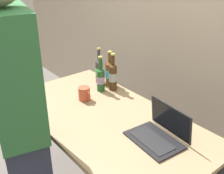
{
  "coord_description": "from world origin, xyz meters",
  "views": [
    {
      "loc": [
        1.28,
        -0.98,
        1.74
      ],
      "look_at": [
        0.07,
        0.0,
        0.99
      ],
      "focal_mm": 43.79,
      "sensor_mm": 36.0,
      "label": 1
    }
  ],
  "objects_px": {
    "beer_bottle_brown": "(113,76)",
    "beer_bottle_green": "(99,70)",
    "beer_bottle_amber": "(101,78)",
    "beer_bottle_dark": "(110,72)",
    "laptop": "(160,132)",
    "coffee_mug": "(84,94)",
    "person_figure": "(20,122)"
  },
  "relations": [
    {
      "from": "laptop",
      "to": "beer_bottle_amber",
      "type": "xyz_separation_m",
      "value": [
        -0.75,
        0.12,
        0.06
      ]
    },
    {
      "from": "laptop",
      "to": "beer_bottle_brown",
      "type": "distance_m",
      "value": 0.73
    },
    {
      "from": "beer_bottle_amber",
      "to": "beer_bottle_green",
      "type": "xyz_separation_m",
      "value": [
        -0.14,
        0.09,
        0.0
      ]
    },
    {
      "from": "person_figure",
      "to": "coffee_mug",
      "type": "height_order",
      "value": "person_figure"
    },
    {
      "from": "beer_bottle_amber",
      "to": "beer_bottle_brown",
      "type": "xyz_separation_m",
      "value": [
        0.05,
        0.09,
        0.01
      ]
    },
    {
      "from": "beer_bottle_amber",
      "to": "beer_bottle_brown",
      "type": "relative_size",
      "value": 0.95
    },
    {
      "from": "beer_bottle_amber",
      "to": "beer_bottle_dark",
      "type": "xyz_separation_m",
      "value": [
        -0.04,
        0.12,
        0.01
      ]
    },
    {
      "from": "beer_bottle_dark",
      "to": "person_figure",
      "type": "distance_m",
      "value": 0.97
    },
    {
      "from": "beer_bottle_green",
      "to": "person_figure",
      "type": "height_order",
      "value": "person_figure"
    },
    {
      "from": "laptop",
      "to": "person_figure",
      "type": "height_order",
      "value": "person_figure"
    },
    {
      "from": "beer_bottle_brown",
      "to": "person_figure",
      "type": "relative_size",
      "value": 0.17
    },
    {
      "from": "beer_bottle_brown",
      "to": "beer_bottle_green",
      "type": "height_order",
      "value": "beer_bottle_brown"
    },
    {
      "from": "beer_bottle_amber",
      "to": "laptop",
      "type": "bearing_deg",
      "value": -9.05
    },
    {
      "from": "beer_bottle_brown",
      "to": "person_figure",
      "type": "distance_m",
      "value": 0.91
    },
    {
      "from": "coffee_mug",
      "to": "beer_bottle_amber",
      "type": "bearing_deg",
      "value": 104.91
    },
    {
      "from": "laptop",
      "to": "beer_bottle_green",
      "type": "bearing_deg",
      "value": 166.79
    },
    {
      "from": "beer_bottle_dark",
      "to": "person_figure",
      "type": "bearing_deg",
      "value": -69.43
    },
    {
      "from": "laptop",
      "to": "person_figure",
      "type": "relative_size",
      "value": 0.2
    },
    {
      "from": "beer_bottle_amber",
      "to": "person_figure",
      "type": "distance_m",
      "value": 0.85
    },
    {
      "from": "beer_bottle_amber",
      "to": "beer_bottle_dark",
      "type": "bearing_deg",
      "value": 106.69
    },
    {
      "from": "laptop",
      "to": "coffee_mug",
      "type": "relative_size",
      "value": 2.79
    },
    {
      "from": "person_figure",
      "to": "coffee_mug",
      "type": "relative_size",
      "value": 14.2
    },
    {
      "from": "person_figure",
      "to": "beer_bottle_green",
      "type": "bearing_deg",
      "value": 116.96
    },
    {
      "from": "beer_bottle_amber",
      "to": "beer_bottle_green",
      "type": "bearing_deg",
      "value": 147.61
    },
    {
      "from": "beer_bottle_brown",
      "to": "beer_bottle_green",
      "type": "relative_size",
      "value": 1.0
    },
    {
      "from": "laptop",
      "to": "beer_bottle_amber",
      "type": "bearing_deg",
      "value": 170.95
    },
    {
      "from": "beer_bottle_amber",
      "to": "beer_bottle_dark",
      "type": "relative_size",
      "value": 0.98
    },
    {
      "from": "beer_bottle_green",
      "to": "coffee_mug",
      "type": "height_order",
      "value": "beer_bottle_green"
    },
    {
      "from": "beer_bottle_brown",
      "to": "coffee_mug",
      "type": "bearing_deg",
      "value": -89.25
    },
    {
      "from": "beer_bottle_amber",
      "to": "beer_bottle_brown",
      "type": "bearing_deg",
      "value": 61.27
    },
    {
      "from": "beer_bottle_brown",
      "to": "beer_bottle_dark",
      "type": "height_order",
      "value": "beer_bottle_brown"
    },
    {
      "from": "beer_bottle_brown",
      "to": "coffee_mug",
      "type": "distance_m",
      "value": 0.29
    }
  ]
}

